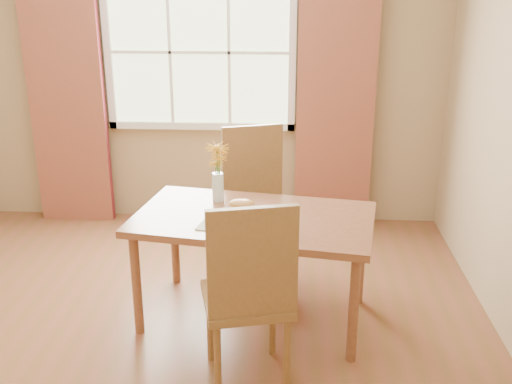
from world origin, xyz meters
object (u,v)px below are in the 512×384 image
object	(u,v)px
chair_far	(256,194)
dining_table	(254,227)
flower_vase	(218,165)
chair_near	(249,290)
water_glass	(285,217)
croissant_sandwich	(242,209)

from	to	relation	value
chair_far	dining_table	bearing A→B (deg)	-105.76
flower_vase	chair_near	bearing A→B (deg)	-74.28
chair_near	flower_vase	size ratio (longest dim) A/B	2.79
chair_far	chair_near	bearing A→B (deg)	-106.05
dining_table	water_glass	distance (m)	0.28
dining_table	water_glass	xyz separation A→B (m)	(0.19, -0.15, 0.13)
croissant_sandwich	water_glass	world-z (taller)	croissant_sandwich
dining_table	flower_vase	distance (m)	0.48
chair_far	water_glass	world-z (taller)	chair_far
chair_far	flower_vase	size ratio (longest dim) A/B	2.80
dining_table	flower_vase	size ratio (longest dim) A/B	4.05
chair_near	dining_table	bearing A→B (deg)	78.09
chair_far	water_glass	distance (m)	0.91
dining_table	flower_vase	bearing A→B (deg)	144.05
croissant_sandwich	chair_near	bearing A→B (deg)	-82.58
dining_table	chair_near	world-z (taller)	chair_near
dining_table	croissant_sandwich	bearing A→B (deg)	-121.32
dining_table	chair_near	size ratio (longest dim) A/B	1.45
dining_table	chair_far	world-z (taller)	chair_far
water_glass	flower_vase	world-z (taller)	flower_vase
chair_near	chair_far	xyz separation A→B (m)	(-0.05, 1.42, 0.00)
water_glass	flower_vase	xyz separation A→B (m)	(-0.44, 0.41, 0.19)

